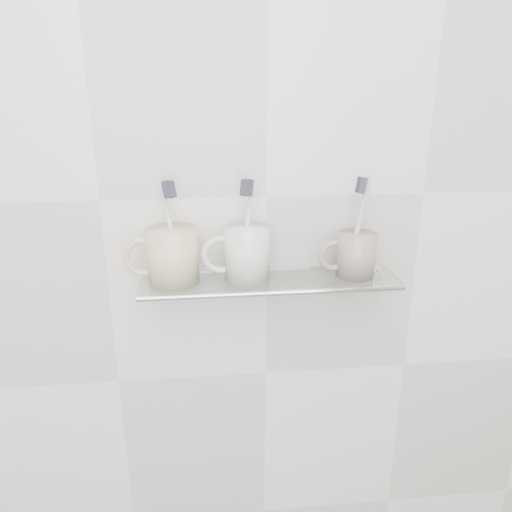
{
  "coord_description": "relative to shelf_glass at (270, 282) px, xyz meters",
  "views": [
    {
      "loc": [
        -0.12,
        0.15,
        1.47
      ],
      "look_at": [
        -0.03,
        1.04,
        1.15
      ],
      "focal_mm": 35.0,
      "sensor_mm": 36.0,
      "label": 1
    }
  ],
  "objects": [
    {
      "name": "mug_right",
      "position": [
        0.17,
        0.0,
        0.05
      ],
      "size": [
        0.09,
        0.09,
        0.09
      ],
      "primitive_type": "cylinder",
      "rotation": [
        0.0,
        0.0,
        -0.25
      ],
      "color": "silver",
      "rests_on": "shelf_glass"
    },
    {
      "name": "bristles_right",
      "position": [
        0.17,
        0.0,
        0.19
      ],
      "size": [
        0.02,
        0.03,
        0.03
      ],
      "primitive_type": "cube",
      "rotation": [
        -0.12,
        0.2,
        -0.01
      ],
      "color": "#2A2E38",
      "rests_on": "toothbrush_right"
    },
    {
      "name": "chrome_cap",
      "position": [
        0.2,
        0.0,
        0.01
      ],
      "size": [
        0.04,
        0.04,
        0.02
      ],
      "primitive_type": "cylinder",
      "color": "silver",
      "rests_on": "shelf_glass"
    },
    {
      "name": "bracket_left",
      "position": [
        -0.21,
        0.05,
        -0.01
      ],
      "size": [
        0.02,
        0.03,
        0.02
      ],
      "primitive_type": "cylinder",
      "rotation": [
        1.57,
        0.0,
        0.0
      ],
      "color": "silver",
      "rests_on": "wall_back"
    },
    {
      "name": "bracket_right",
      "position": [
        0.21,
        0.05,
        -0.01
      ],
      "size": [
        0.02,
        0.03,
        0.02
      ],
      "primitive_type": "cylinder",
      "rotation": [
        1.57,
        0.0,
        0.0
      ],
      "color": "silver",
      "rests_on": "wall_back"
    },
    {
      "name": "shelf_glass",
      "position": [
        0.0,
        0.0,
        0.0
      ],
      "size": [
        0.5,
        0.12,
        0.01
      ],
      "primitive_type": "cube",
      "color": "silver",
      "rests_on": "wall_back"
    },
    {
      "name": "mug_center",
      "position": [
        -0.04,
        0.0,
        0.06
      ],
      "size": [
        0.11,
        0.11,
        0.11
      ],
      "primitive_type": "cylinder",
      "rotation": [
        0.0,
        0.0,
        -0.42
      ],
      "color": "white",
      "rests_on": "shelf_glass"
    },
    {
      "name": "mug_right_handle",
      "position": [
        0.13,
        0.0,
        0.05
      ],
      "size": [
        0.06,
        0.01,
        0.06
      ],
      "primitive_type": "torus",
      "rotation": [
        1.57,
        0.0,
        0.0
      ],
      "color": "silver",
      "rests_on": "mug_right"
    },
    {
      "name": "toothbrush_center",
      "position": [
        -0.04,
        0.0,
        0.1
      ],
      "size": [
        0.04,
        0.07,
        0.18
      ],
      "primitive_type": "cylinder",
      "rotation": [
        -0.14,
        0.29,
        0.65
      ],
      "color": "silver",
      "rests_on": "mug_center"
    },
    {
      "name": "shelf_rail",
      "position": [
        0.0,
        -0.06,
        0.0
      ],
      "size": [
        0.5,
        0.01,
        0.01
      ],
      "primitive_type": "cylinder",
      "rotation": [
        0.0,
        1.57,
        0.0
      ],
      "color": "silver",
      "rests_on": "shelf_glass"
    },
    {
      "name": "toothbrush_left",
      "position": [
        -0.18,
        0.0,
        0.1
      ],
      "size": [
        0.05,
        0.08,
        0.18
      ],
      "primitive_type": "cylinder",
      "rotation": [
        -0.19,
        -0.37,
        -0.63
      ],
      "color": "silver",
      "rests_on": "mug_left"
    },
    {
      "name": "wall_back",
      "position": [
        0.0,
        0.06,
        0.15
      ],
      "size": [
        2.5,
        0.0,
        2.5
      ],
      "primitive_type": "plane",
      "rotation": [
        1.57,
        0.0,
        0.0
      ],
      "color": "silver",
      "rests_on": "ground"
    },
    {
      "name": "mug_left",
      "position": [
        -0.18,
        0.0,
        0.06
      ],
      "size": [
        0.1,
        0.1,
        0.11
      ],
      "primitive_type": "cylinder",
      "rotation": [
        0.0,
        0.0,
        -0.0
      ],
      "color": "beige",
      "rests_on": "shelf_glass"
    },
    {
      "name": "bristles_left",
      "position": [
        -0.18,
        0.0,
        0.19
      ],
      "size": [
        0.03,
        0.03,
        0.04
      ],
      "primitive_type": "cube",
      "rotation": [
        -0.19,
        -0.37,
        -0.63
      ],
      "color": "#2A2E38",
      "rests_on": "toothbrush_left"
    },
    {
      "name": "bristles_center",
      "position": [
        -0.04,
        0.0,
        0.19
      ],
      "size": [
        0.03,
        0.03,
        0.03
      ],
      "primitive_type": "cube",
      "rotation": [
        -0.14,
        0.29,
        0.65
      ],
      "color": "#2A2E38",
      "rests_on": "toothbrush_center"
    },
    {
      "name": "toothbrush_right",
      "position": [
        0.17,
        0.0,
        0.1
      ],
      "size": [
        0.05,
        0.03,
        0.19
      ],
      "primitive_type": "cylinder",
      "rotation": [
        -0.12,
        0.2,
        -0.01
      ],
      "color": "#BDB59B",
      "rests_on": "mug_right"
    },
    {
      "name": "mug_center_handle",
      "position": [
        -0.09,
        0.0,
        0.06
      ],
      "size": [
        0.08,
        0.01,
        0.08
      ],
      "primitive_type": "torus",
      "rotation": [
        1.57,
        0.0,
        0.0
      ],
      "color": "white",
      "rests_on": "mug_center"
    },
    {
      "name": "mug_left_handle",
      "position": [
        -0.24,
        0.0,
        0.06
      ],
      "size": [
        0.08,
        0.01,
        0.08
      ],
      "primitive_type": "torus",
      "rotation": [
        1.57,
        0.0,
        0.0
      ],
      "color": "beige",
      "rests_on": "mug_left"
    }
  ]
}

